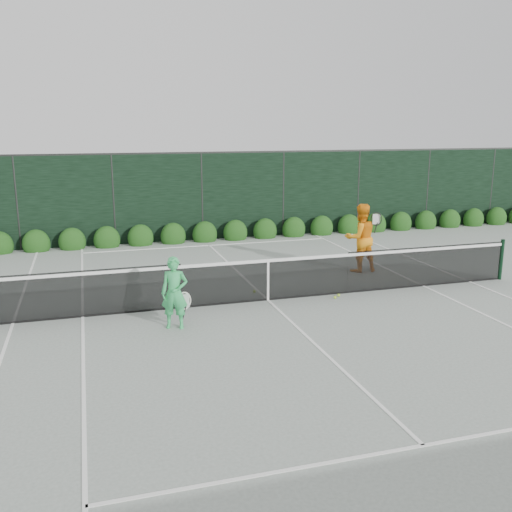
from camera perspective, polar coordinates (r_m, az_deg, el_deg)
name	(u,v)px	position (r m, az deg, el deg)	size (l,w,h in m)	color
ground	(268,300)	(13.23, 1.20, -4.45)	(80.00, 80.00, 0.00)	gray
tennis_net	(267,278)	(13.07, 1.11, -2.24)	(12.90, 0.10, 1.07)	black
player_woman	(175,293)	(11.40, -8.14, -3.68)	(0.66, 0.49, 1.45)	#36B962
player_man	(360,238)	(15.87, 10.40, 1.80)	(0.96, 0.73, 1.88)	orange
court_lines	(268,300)	(13.23, 1.20, -4.42)	(11.03, 23.83, 0.01)	white
windscreen_fence	(314,263)	(10.37, 5.86, -0.75)	(32.00, 21.07, 3.06)	black
hedge_row	(205,235)	(19.90, -5.15, 2.15)	(31.66, 0.65, 0.94)	#11340E
tennis_balls	(309,295)	(13.60, 5.31, -3.86)	(1.89, 1.07, 0.07)	#BBEB34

